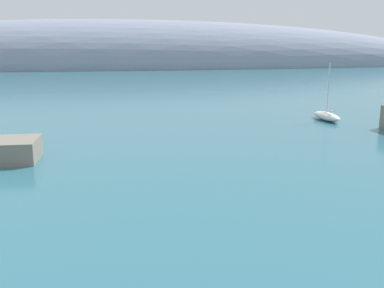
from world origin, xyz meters
The scene contains 2 objects.
distant_ridge centered at (-6.03, 183.07, 0.00)m, with size 315.49×51.71×38.96m, color gray.
sailboat_white_near_shore centered at (19.75, 45.30, 0.58)m, with size 2.11×5.92×7.44m.
Camera 1 is at (-7.81, -7.79, 9.85)m, focal length 41.46 mm.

